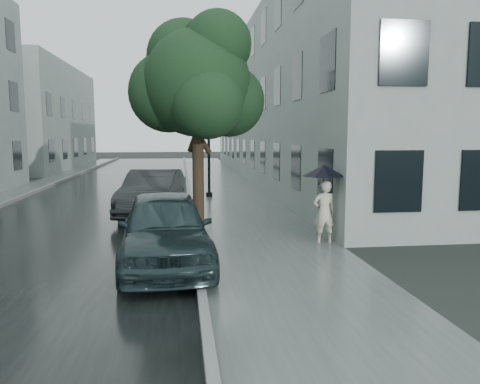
{
  "coord_description": "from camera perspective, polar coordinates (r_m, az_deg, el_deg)",
  "views": [
    {
      "loc": [
        -1.88,
        -9.13,
        2.76
      ],
      "look_at": [
        -0.44,
        2.29,
        1.3
      ],
      "focal_mm": 35.0,
      "sensor_mm": 36.0,
      "label": 1
    }
  ],
  "objects": [
    {
      "name": "ground",
      "position": [
        9.72,
        4.34,
        -9.28
      ],
      "size": [
        120.0,
        120.0,
        0.0
      ],
      "primitive_type": "plane",
      "color": "black",
      "rests_on": "ground"
    },
    {
      "name": "sidewalk",
      "position": [
        21.42,
        -1.4,
        -0.17
      ],
      "size": [
        3.5,
        60.0,
        0.01
      ],
      "primitive_type": "cube",
      "color": "slate",
      "rests_on": "ground"
    },
    {
      "name": "kerb_near",
      "position": [
        21.3,
        -6.29,
        -0.06
      ],
      "size": [
        0.15,
        60.0,
        0.15
      ],
      "primitive_type": "cube",
      "color": "slate",
      "rests_on": "ground"
    },
    {
      "name": "asphalt_road",
      "position": [
        21.55,
        -15.63,
        -0.4
      ],
      "size": [
        6.85,
        60.0,
        0.0
      ],
      "primitive_type": "cube",
      "color": "black",
      "rests_on": "ground"
    },
    {
      "name": "kerb_far",
      "position": [
        22.33,
        -24.55,
        -0.34
      ],
      "size": [
        0.15,
        60.0,
        0.15
      ],
      "primitive_type": "cube",
      "color": "slate",
      "rests_on": "ground"
    },
    {
      "name": "sidewalk_far",
      "position": [
        22.63,
        -26.78,
        -0.55
      ],
      "size": [
        1.7,
        60.0,
        0.01
      ],
      "primitive_type": "cube",
      "color": "#4C5451",
      "rests_on": "ground"
    },
    {
      "name": "building_near",
      "position": [
        29.61,
        7.35,
        10.54
      ],
      "size": [
        7.02,
        36.0,
        9.0
      ],
      "color": "gray",
      "rests_on": "ground"
    },
    {
      "name": "building_far_b",
      "position": [
        40.92,
        -24.33,
        8.33
      ],
      "size": [
        7.02,
        18.0,
        8.0
      ],
      "color": "gray",
      "rests_on": "ground"
    },
    {
      "name": "pedestrian",
      "position": [
        11.84,
        10.23,
        -2.43
      ],
      "size": [
        0.59,
        0.39,
        1.58
      ],
      "primitive_type": "imported",
      "rotation": [
        0.0,
        0.0,
        3.17
      ],
      "color": "beige",
      "rests_on": "sidewalk"
    },
    {
      "name": "umbrella",
      "position": [
        11.69,
        10.16,
        2.59
      ],
      "size": [
        1.17,
        1.17,
        1.09
      ],
      "rotation": [
        0.0,
        0.0,
        -0.09
      ],
      "color": "black",
      "rests_on": "ground"
    },
    {
      "name": "street_tree",
      "position": [
        12.31,
        -5.26,
        13.19
      ],
      "size": [
        3.56,
        3.23,
        5.79
      ],
      "color": "#332619",
      "rests_on": "ground"
    },
    {
      "name": "lamp_post",
      "position": [
        20.15,
        -4.26,
        8.28
      ],
      "size": [
        0.85,
        0.33,
        5.51
      ],
      "rotation": [
        0.0,
        0.0,
        0.06
      ],
      "color": "black",
      "rests_on": "ground"
    },
    {
      "name": "car_near",
      "position": [
        9.89,
        -9.13,
        -4.41
      ],
      "size": [
        2.1,
        4.66,
        1.55
      ],
      "primitive_type": "imported",
      "rotation": [
        0.0,
        0.0,
        0.06
      ],
      "color": "#1C2C30",
      "rests_on": "ground"
    },
    {
      "name": "car_far",
      "position": [
        16.05,
        -10.55,
        -0.05
      ],
      "size": [
        2.26,
        4.78,
        1.51
      ],
      "primitive_type": "imported",
      "rotation": [
        0.0,
        0.0,
        -0.15
      ],
      "color": "#212426",
      "rests_on": "ground"
    }
  ]
}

